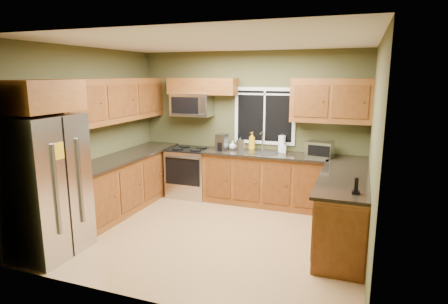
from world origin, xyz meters
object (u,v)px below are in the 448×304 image
Objects in this scene: microwave at (192,105)px; soap_bottle_a at (252,141)px; toaster_oven at (320,149)px; coffee_maker at (222,143)px; paper_towel_roll at (282,144)px; refrigerator at (46,186)px; soap_bottle_b at (284,147)px; range at (190,172)px; soap_bottle_c at (233,145)px; cordless_phone at (356,189)px; kettle at (240,145)px.

microwave reaches higher than soap_bottle_a.
soap_bottle_a is at bearing 171.06° from toaster_oven.
paper_towel_roll is at bearing 12.76° from coffee_maker.
soap_bottle_b is at bearing 49.93° from refrigerator.
range is 0.99m from soap_bottle_c.
paper_towel_roll is (-0.68, 0.21, 0.01)m from toaster_oven.
toaster_oven is at bearing -11.27° from soap_bottle_b.
paper_towel_roll reaches higher than cordless_phone.
cordless_phone is at bearing -48.48° from soap_bottle_a.
microwave is at bearing 146.10° from cordless_phone.
soap_bottle_a is (0.50, 0.22, 0.02)m from coffee_maker.
soap_bottle_c is at bearing -164.83° from soap_bottle_a.
soap_bottle_a reaches higher than soap_bottle_c.
microwave is 1.66× the size of toaster_oven.
range is at bearing -89.98° from microwave.
paper_towel_roll is 0.11m from soap_bottle_b.
toaster_oven is 1.40× the size of soap_bottle_a.
refrigerator is 1.92× the size of range.
soap_bottle_a is (1.16, 0.06, -0.63)m from microwave.
coffee_maker is at bearing -2.31° from range.
refrigerator is at bearing -130.07° from soap_bottle_b.
range is at bearing -170.33° from soap_bottle_a.
kettle reaches higher than cordless_phone.
soap_bottle_a is at bearing 24.01° from coffee_maker.
soap_bottle_a is (0.16, 0.21, 0.04)m from kettle.
range is at bearing -172.94° from paper_towel_roll.
soap_bottle_b is 2.35m from cordless_phone.
kettle is at bearing -169.51° from soap_bottle_b.
range is 5.80× the size of soap_bottle_c.
refrigerator reaches higher than range.
paper_towel_roll is 2.45m from cordless_phone.
microwave is at bearing 76.66° from refrigerator.
soap_bottle_a is at bearing -178.57° from paper_towel_roll.
kettle is 0.76m from soap_bottle_b.
soap_bottle_b is 1.19× the size of soap_bottle_c.
cordless_phone is at bearing -38.34° from coffee_maker.
soap_bottle_a is at bearing 15.17° from soap_bottle_c.
toaster_oven is 1.55× the size of coffee_maker.
toaster_oven is 1.44× the size of paper_towel_roll.
toaster_oven is at bearing -3.67° from soap_bottle_c.
soap_bottle_b is at bearing 4.24° from range.
coffee_maker is 1.07m from paper_towel_roll.
microwave reaches higher than soap_bottle_c.
soap_bottle_c is at bearing 7.32° from range.
microwave is at bearing 171.73° from kettle.
soap_bottle_a reaches higher than paper_towel_roll.
toaster_oven reaches higher than soap_bottle_b.
cordless_phone is (0.61, -1.87, -0.07)m from toaster_oven.
microwave reaches higher than soap_bottle_b.
coffee_maker reaches higher than soap_bottle_b.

